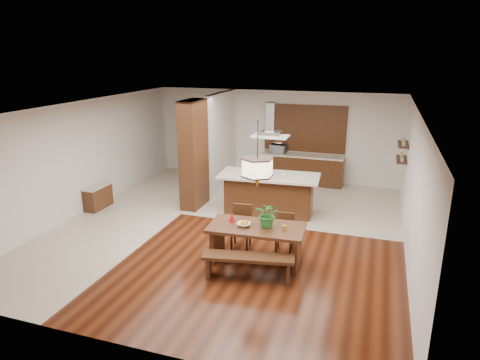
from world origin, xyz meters
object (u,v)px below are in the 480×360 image
(hallway_console, at_px, (98,197))
(dining_table, at_px, (256,236))
(dining_chair_right, at_px, (284,234))
(fruit_bowl, at_px, (244,225))
(pendant_lantern, at_px, (257,154))
(dining_bench, at_px, (248,267))
(kitchen_island, at_px, (269,193))
(foliage_plant, at_px, (268,215))
(island_cup, at_px, (284,175))
(range_hood, at_px, (271,120))
(dining_chair_left, at_px, (241,227))
(microwave, at_px, (278,149))

(hallway_console, height_order, dining_table, dining_table)
(dining_chair_right, xyz_separation_m, fruit_bowl, (-0.68, -0.68, 0.40))
(dining_table, xyz_separation_m, pendant_lantern, (0.00, 0.00, 1.67))
(dining_bench, relative_size, dining_chair_right, 2.02)
(dining_chair_right, distance_m, kitchen_island, 2.33)
(foliage_plant, height_order, island_cup, foliage_plant)
(kitchen_island, xyz_separation_m, range_hood, (-0.00, 0.00, 1.92))
(foliage_plant, distance_m, range_hood, 3.15)
(fruit_bowl, bearing_deg, dining_bench, -64.90)
(dining_chair_left, xyz_separation_m, range_hood, (0.05, 2.21, 1.99))
(microwave, bearing_deg, dining_table, -68.89)
(hallway_console, distance_m, dining_chair_right, 5.47)
(hallway_console, xyz_separation_m, island_cup, (4.89, 1.00, 0.79))
(dining_table, height_order, fruit_bowl, fruit_bowl)
(foliage_plant, xyz_separation_m, microwave, (-1.13, 5.60, 0.04))
(dining_chair_left, xyz_separation_m, microwave, (-0.40, 5.08, 0.62))
(hallway_console, bearing_deg, dining_chair_left, -13.83)
(hallway_console, relative_size, dining_table, 0.45)
(fruit_bowl, height_order, kitchen_island, kitchen_island)
(hallway_console, xyz_separation_m, kitchen_island, (4.48, 1.12, 0.23))
(dining_chair_left, bearing_deg, range_hood, 83.16)
(hallway_console, xyz_separation_m, dining_chair_right, (5.37, -1.03, 0.11))
(microwave, bearing_deg, hallway_console, -123.32)
(dining_chair_right, relative_size, fruit_bowl, 3.20)
(kitchen_island, bearing_deg, dining_table, -84.82)
(pendant_lantern, xyz_separation_m, island_cup, (-0.04, 2.64, -1.14))
(dining_chair_right, relative_size, microwave, 1.67)
(range_hood, bearing_deg, kitchen_island, -90.00)
(range_hood, height_order, island_cup, range_hood)
(pendant_lantern, height_order, island_cup, pendant_lantern)
(hallway_console, xyz_separation_m, dining_bench, (4.97, -2.32, -0.07))
(pendant_lantern, bearing_deg, microwave, 99.19)
(pendant_lantern, height_order, foliage_plant, pendant_lantern)
(dining_chair_right, distance_m, pendant_lantern, 1.97)
(hallway_console, xyz_separation_m, range_hood, (4.48, 1.12, 2.15))
(dining_chair_left, relative_size, dining_chair_right, 1.11)
(pendant_lantern, relative_size, foliage_plant, 2.54)
(pendant_lantern, bearing_deg, hallway_console, 161.62)
(dining_table, bearing_deg, range_hood, 99.36)
(dining_bench, relative_size, kitchen_island, 0.65)
(fruit_bowl, bearing_deg, foliage_plant, 12.66)
(foliage_plant, bearing_deg, pendant_lantern, -172.02)
(kitchen_island, distance_m, island_cup, 0.71)
(fruit_bowl, relative_size, kitchen_island, 0.10)
(dining_table, bearing_deg, hallway_console, 161.62)
(kitchen_island, bearing_deg, dining_chair_right, -71.65)
(hallway_console, bearing_deg, pendant_lantern, -18.38)
(fruit_bowl, bearing_deg, dining_chair_left, 112.81)
(dining_chair_left, bearing_deg, dining_bench, -71.55)
(dining_chair_right, distance_m, island_cup, 2.20)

